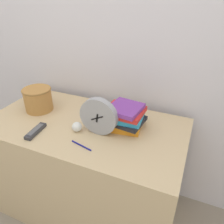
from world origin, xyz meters
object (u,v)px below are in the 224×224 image
Objects in this scene: book_stack at (124,116)px; pen at (81,146)px; desk_clock at (99,117)px; crumpled_paper_ball at (77,127)px; tv_remote at (36,131)px; basket at (38,99)px.

book_stack is 0.30m from pen.
desk_clock is at bearing 77.23° from pen.
desk_clock reaches higher than crumpled_paper_ball.
tv_remote is at bearing -157.19° from desk_clock.
basket is 3.27× the size of crumpled_paper_ball.
tv_remote is 0.30m from pen.
tv_remote is at bearing 179.29° from pen.
basket is at bearing 169.83° from desk_clock.
pen is at bearing -50.74° from crumpled_paper_ball.
crumpled_paper_ball is (0.36, -0.12, -0.05)m from basket.
pen is at bearing -26.85° from basket.
basket is 0.28m from tv_remote.
basket reaches higher than book_stack.
desk_clock is 0.15m from crumpled_paper_ball.
book_stack is 0.60m from basket.
desk_clock reaches higher than pen.
crumpled_paper_ball is (-0.12, -0.03, -0.08)m from desk_clock.
desk_clock is 1.64× the size of pen.
book_stack is at bearing 45.89° from desk_clock.
desk_clock is 0.88× the size of book_stack.
desk_clock is 0.16m from book_stack.
desk_clock is at bearing -134.11° from book_stack.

